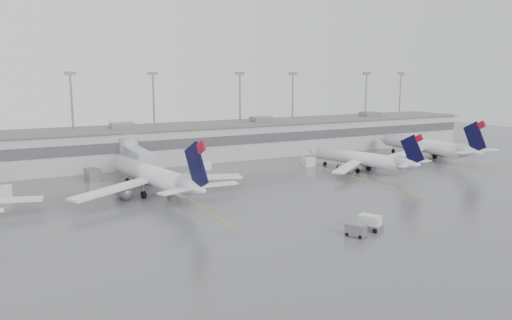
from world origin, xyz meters
name	(u,v)px	position (x,y,z in m)	size (l,w,h in m)	color
ground	(359,219)	(0.00, 0.00, 0.00)	(260.00, 260.00, 0.00)	#535356
terminal	(206,141)	(-0.01, 57.98, 4.17)	(152.00, 17.00, 9.45)	#A9A9A4
light_masts	(197,107)	(0.00, 63.75, 12.03)	(142.40, 8.00, 20.60)	gray
jet_bridge_right	(134,156)	(-20.50, 45.72, 3.87)	(4.00, 17.20, 7.00)	#95979A
stand_markings	(275,185)	(0.00, 24.00, 0.01)	(105.25, 40.00, 0.01)	#D5990C
jet_mid_left	(155,176)	(-21.81, 26.30, 3.43)	(29.97, 33.87, 11.03)	white
jet_mid_right	(362,158)	(22.22, 26.98, 2.82)	(24.00, 27.30, 9.07)	white
jet_far_right	(427,146)	(45.80, 32.02, 3.28)	(29.08, 32.56, 10.54)	white
baggage_tug	(370,224)	(-2.15, -4.82, 0.78)	(3.11, 3.64, 2.01)	silver
baggage_cart	(356,230)	(-5.35, -6.02, 0.83)	(2.39, 2.85, 1.59)	slate
gse_uld_a	(3,191)	(-44.48, 36.85, 0.96)	(2.70, 1.80, 1.91)	silver
gse_uld_b	(205,166)	(-5.80, 44.26, 0.82)	(2.32, 1.54, 1.64)	silver
gse_uld_c	(309,162)	(15.91, 37.27, 0.91)	(2.58, 1.72, 1.83)	silver
gse_loader	(93,175)	(-29.07, 43.61, 1.14)	(2.28, 3.65, 2.28)	slate
cone_b	(174,183)	(-16.40, 32.93, 0.36)	(0.46, 0.46, 0.73)	orange
cone_c	(327,162)	(21.66, 38.40, 0.30)	(0.38, 0.38, 0.60)	orange
cone_d	(428,151)	(53.95, 39.14, 0.34)	(0.43, 0.43, 0.68)	orange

